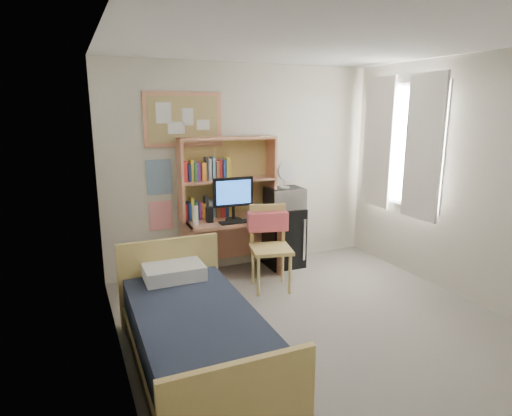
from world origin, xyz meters
name	(u,v)px	position (x,y,z in m)	size (l,w,h in m)	color
floor	(332,337)	(0.00, 0.00, -0.01)	(3.60, 4.20, 0.02)	gray
ceiling	(345,35)	(0.00, 0.00, 2.60)	(3.60, 4.20, 0.02)	silver
wall_back	(244,168)	(0.00, 2.10, 1.30)	(3.60, 0.04, 2.60)	beige
wall_left	(118,219)	(-1.80, 0.00, 1.30)	(0.04, 4.20, 2.60)	beige
wall_right	(486,183)	(1.80, 0.00, 1.30)	(0.04, 4.20, 2.60)	beige
window_unit	(401,145)	(1.75, 1.20, 1.60)	(0.10, 1.40, 1.70)	white
curtain_left	(423,148)	(1.72, 0.80, 1.60)	(0.04, 0.55, 1.70)	white
curtain_right	(378,143)	(1.72, 1.60, 1.60)	(0.04, 0.55, 1.70)	white
bulletin_board	(183,119)	(-0.78, 2.08, 1.92)	(0.94, 0.03, 0.64)	tan
poster_wave	(159,177)	(-1.10, 2.09, 1.25)	(0.30, 0.01, 0.42)	#245E90
poster_japan	(161,215)	(-1.10, 2.09, 0.78)	(0.28, 0.01, 0.36)	red
desk	(232,247)	(-0.29, 1.79, 0.36)	(1.16, 0.58, 0.72)	tan
desk_chair	(271,248)	(-0.04, 1.20, 0.49)	(0.49, 0.49, 0.97)	#D7B966
mini_fridge	(283,236)	(0.45, 1.84, 0.39)	(0.46, 0.46, 0.79)	black
bed	(197,342)	(-1.28, -0.03, 0.25)	(0.93, 1.85, 0.51)	#1A202F
hutch	(228,177)	(-0.29, 1.94, 1.22)	(1.21, 0.31, 0.99)	tan
monitor	(233,199)	(-0.29, 1.73, 0.99)	(0.49, 0.04, 0.53)	black
keyboard	(237,222)	(-0.30, 1.59, 0.73)	(0.43, 0.14, 0.02)	black
speaker_left	(210,215)	(-0.59, 1.74, 0.82)	(0.08, 0.08, 0.18)	black
speaker_right	(256,211)	(0.00, 1.72, 0.81)	(0.07, 0.07, 0.17)	black
water_bottle	(195,215)	(-0.78, 1.71, 0.83)	(0.06, 0.06, 0.22)	white
hoodie	(268,221)	(0.01, 1.40, 0.76)	(0.47, 0.14, 0.23)	#EC5964
microwave	(285,198)	(0.45, 1.82, 0.92)	(0.45, 0.35, 0.26)	silver
desk_fan	(285,176)	(0.45, 1.82, 1.21)	(0.25, 0.25, 0.32)	white
pillow	(174,272)	(-1.27, 0.72, 0.57)	(0.54, 0.38, 0.13)	white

